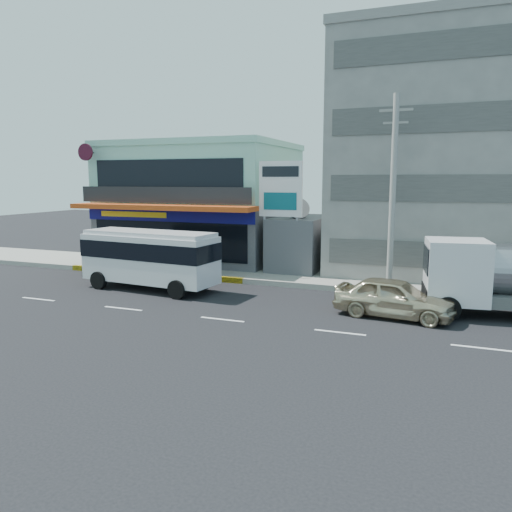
{
  "coord_description": "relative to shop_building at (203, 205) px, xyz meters",
  "views": [
    {
      "loc": [
        8.68,
        -18.49,
        5.85
      ],
      "look_at": [
        0.12,
        3.64,
        2.2
      ],
      "focal_mm": 35.0,
      "sensor_mm": 36.0,
      "label": 1
    }
  ],
  "objects": [
    {
      "name": "ground",
      "position": [
        8.0,
        -13.95,
        -4.0
      ],
      "size": [
        120.0,
        120.0,
        0.0
      ],
      "primitive_type": "plane",
      "color": "black",
      "rests_on": "ground"
    },
    {
      "name": "shop_building",
      "position": [
        0.0,
        0.0,
        0.0
      ],
      "size": [
        12.4,
        11.7,
        8.0
      ],
      "color": "#434347",
      "rests_on": "ground"
    },
    {
      "name": "gap_structure",
      "position": [
        8.0,
        -1.95,
        -2.25
      ],
      "size": [
        3.0,
        6.0,
        3.5
      ],
      "primitive_type": "cube",
      "color": "#434347",
      "rests_on": "ground"
    },
    {
      "name": "satellite_dish",
      "position": [
        8.0,
        -2.95,
        -0.42
      ],
      "size": [
        1.5,
        1.5,
        0.15
      ],
      "primitive_type": "cylinder",
      "color": "slate",
      "rests_on": "gap_structure"
    },
    {
      "name": "sedan",
      "position": [
        14.69,
        -10.93,
        -3.14
      ],
      "size": [
        5.26,
        2.67,
        1.72
      ],
      "primitive_type": "imported",
      "rotation": [
        0.0,
        0.0,
        1.44
      ],
      "color": "beige",
      "rests_on": "ground"
    },
    {
      "name": "utility_pole_near",
      "position": [
        14.0,
        -6.55,
        1.15
      ],
      "size": [
        1.6,
        0.3,
        10.0
      ],
      "color": "#999993",
      "rests_on": "ground"
    },
    {
      "name": "concrete_building",
      "position": [
        18.0,
        1.05,
        3.0
      ],
      "size": [
        16.0,
        12.0,
        14.0
      ],
      "primitive_type": "cube",
      "color": "gray",
      "rests_on": "ground"
    },
    {
      "name": "billboard",
      "position": [
        7.5,
        -4.75,
        0.93
      ],
      "size": [
        2.6,
        0.18,
        6.9
      ],
      "color": "gray",
      "rests_on": "ground"
    },
    {
      "name": "sidewalk",
      "position": [
        13.0,
        -4.45,
        -3.85
      ],
      "size": [
        70.0,
        5.0,
        0.3
      ],
      "primitive_type": "cube",
      "color": "gray",
      "rests_on": "ground"
    },
    {
      "name": "minibus",
      "position": [
        1.94,
        -10.04,
        -2.12
      ],
      "size": [
        7.71,
        3.21,
        3.14
      ],
      "color": "silver",
      "rests_on": "ground"
    },
    {
      "name": "motorcycle_rider",
      "position": [
        0.96,
        -7.15,
        -3.28
      ],
      "size": [
        1.74,
        0.72,
        2.18
      ],
      "color": "#63150E",
      "rests_on": "ground"
    }
  ]
}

